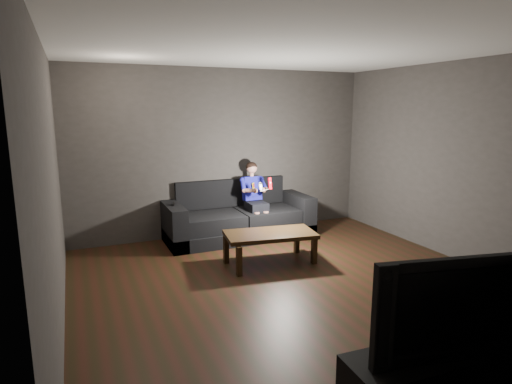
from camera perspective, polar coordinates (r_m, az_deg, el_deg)
name	(u,v)px	position (r m, az deg, el deg)	size (l,w,h in m)	color
floor	(297,287)	(5.17, 5.43, -12.53)	(5.00, 5.00, 0.00)	black
back_wall	(225,153)	(7.06, -4.20, 5.26)	(5.00, 0.04, 2.70)	#33302D
front_wall	(506,233)	(2.92, 30.36, -4.73)	(5.00, 0.04, 2.70)	#33302D
left_wall	(51,191)	(4.20, -25.63, 0.15)	(0.04, 5.00, 2.70)	#33302D
right_wall	(462,163)	(6.38, 25.80, 3.55)	(0.04, 5.00, 2.70)	#33302D
ceiling	(301,47)	(4.78, 6.06, 18.66)	(5.00, 5.00, 0.02)	beige
sofa	(237,219)	(6.97, -2.49, -3.60)	(2.35, 1.02, 0.91)	black
child	(254,192)	(6.90, -0.23, 0.02)	(0.44, 0.54, 1.07)	black
wii_remote_red	(270,183)	(6.53, 1.86, 1.15)	(0.04, 0.07, 0.18)	red
nunchuk_white	(260,186)	(6.48, 0.60, 0.75)	(0.06, 0.09, 0.15)	white
wii_remote_black	(173,204)	(6.51, -10.98, -1.61)	(0.08, 0.15, 0.03)	black
coffee_table	(270,237)	(5.76, 1.90, -5.97)	(1.27, 0.77, 0.43)	black
media_console	(442,383)	(3.39, 23.50, -22.35)	(1.40, 0.40, 0.50)	black
tv	(449,301)	(3.11, 24.37, -13.14)	(1.19, 0.16, 0.68)	black
wii_console	(504,318)	(3.60, 30.19, -14.27)	(0.05, 0.18, 0.23)	white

